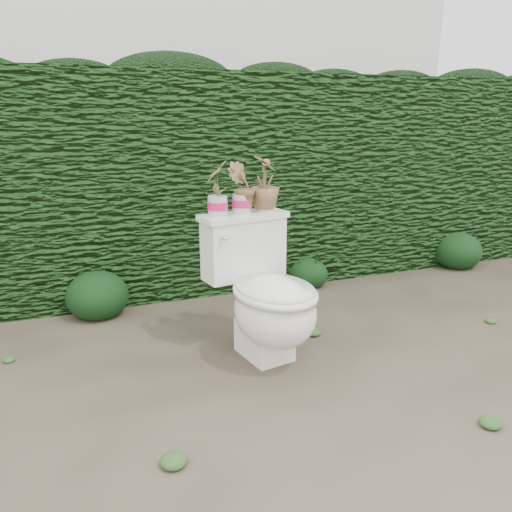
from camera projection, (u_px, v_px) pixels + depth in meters
name	position (u px, v px, depth m)	size (l,w,h in m)	color
ground	(251.00, 365.00, 2.70)	(60.00, 60.00, 0.00)	brown
hedge	(180.00, 182.00, 3.92)	(8.00, 1.00, 1.60)	#24541C
house_wall	(153.00, 69.00, 7.76)	(8.00, 3.50, 4.00)	silver
toilet	(266.00, 297.00, 2.70)	(0.57, 0.75, 0.78)	white
potted_plant_left	(217.00, 190.00, 2.66)	(0.15, 0.10, 0.28)	#2D7624
potted_plant_center	(242.00, 189.00, 2.74)	(0.15, 0.12, 0.27)	#2D7624
potted_plant_right	(265.00, 185.00, 2.81)	(0.17, 0.17, 0.30)	#2D7624
liriope_clump_1	(97.00, 292.00, 3.34)	(0.41, 0.41, 0.33)	#143813
liriope_clump_2	(308.00, 270.00, 3.94)	(0.31, 0.31, 0.25)	#143813
liriope_clump_3	(457.00, 248.00, 4.43)	(0.42, 0.42, 0.34)	#143813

